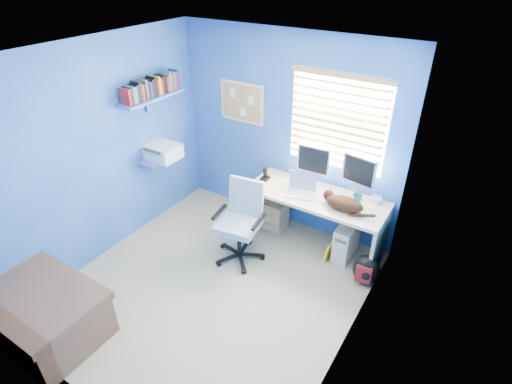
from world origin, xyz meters
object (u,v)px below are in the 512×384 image
Objects in this scene: desk at (314,221)px; laptop at (301,187)px; office_chair at (241,231)px; tower_pc at (346,240)px; cat at (344,204)px.

desk is 5.03× the size of laptop.
tower_pc is at bearing 32.34° from office_chair.
desk is 1.70× the size of office_chair.
office_chair is (-0.48, -0.56, -0.49)m from laptop.
office_chair is (-1.03, -0.54, -0.45)m from cat.
tower_pc is 1.28m from office_chair.
office_chair is at bearing -146.95° from tower_pc.
tower_pc is at bearing -4.54° from laptop.
office_chair reaches higher than tower_pc.
desk is 0.52m from laptop.
desk is 0.44m from tower_pc.
desk is at bearing 44.55° from office_chair.
desk is 3.89× the size of cat.
tower_pc is (0.59, 0.12, -0.62)m from laptop.
desk reaches higher than tower_pc.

